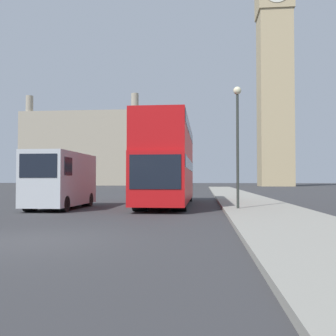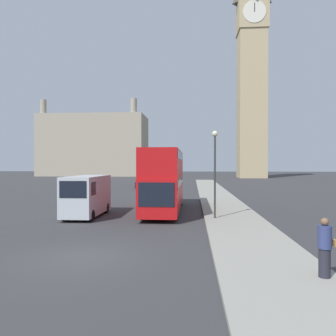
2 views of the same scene
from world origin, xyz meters
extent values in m
plane|color=#333335|center=(0.00, 0.00, 0.00)|extent=(300.00, 300.00, 0.00)
cube|color=gray|center=(6.87, 0.00, 0.07)|extent=(3.73, 120.00, 0.15)
cube|color=tan|center=(19.84, 75.61, 19.11)|extent=(6.98, 6.98, 38.22)
cube|color=#9E937F|center=(-26.18, 87.89, 9.27)|extent=(31.75, 14.92, 18.54)
cylinder|color=#9E937F|center=(-39.67, 81.55, 20.58)|extent=(1.79, 1.79, 4.08)
cylinder|color=#9E937F|center=(-12.68, 81.55, 20.58)|extent=(1.79, 1.79, 4.08)
cube|color=#B71114|center=(2.12, 12.36, 1.48)|extent=(2.45, 10.97, 2.40)
cube|color=#B71114|center=(2.12, 12.36, 3.63)|extent=(2.45, 10.75, 1.89)
cube|color=black|center=(2.12, 12.36, 2.25)|extent=(2.49, 10.53, 0.55)
cube|color=black|center=(2.12, 12.36, 4.20)|extent=(2.49, 10.32, 0.55)
cube|color=black|center=(2.12, 6.86, 1.77)|extent=(2.16, 0.03, 1.44)
cylinder|color=black|center=(1.23, 8.52, 0.51)|extent=(0.69, 1.02, 1.02)
cylinder|color=black|center=(3.00, 8.52, 0.51)|extent=(0.69, 1.02, 1.02)
cylinder|color=black|center=(1.23, 16.20, 0.51)|extent=(0.69, 1.02, 1.02)
cylinder|color=black|center=(3.00, 16.20, 0.51)|extent=(0.69, 1.02, 1.02)
cube|color=#B2B7BC|center=(-2.93, 9.52, 1.48)|extent=(1.97, 5.25, 2.56)
cube|color=black|center=(-2.93, 6.88, 2.04)|extent=(1.68, 0.02, 1.02)
cube|color=black|center=(-2.93, 7.81, 2.04)|extent=(2.00, 0.95, 0.82)
cylinder|color=black|center=(-3.67, 7.73, 0.36)|extent=(0.49, 0.72, 0.72)
cylinder|color=black|center=(-2.19, 7.73, 0.36)|extent=(0.49, 0.72, 0.72)
cylinder|color=black|center=(-3.67, 11.31, 0.36)|extent=(0.49, 0.72, 0.72)
cylinder|color=black|center=(-2.19, 11.31, 0.36)|extent=(0.49, 0.72, 0.72)
cylinder|color=#2D332D|center=(5.66, 8.67, 2.74)|extent=(0.12, 0.12, 5.17)
sphere|color=beige|center=(5.66, 8.67, 5.50)|extent=(0.36, 0.36, 0.36)
cube|color=black|center=(-3.08, 36.25, 0.57)|extent=(1.80, 4.52, 0.83)
cube|color=black|center=(-3.08, 36.37, 1.26)|extent=(1.62, 2.17, 0.55)
cylinder|color=black|center=(-3.79, 34.81, 0.32)|extent=(0.40, 0.64, 0.64)
cylinder|color=black|center=(-2.38, 34.81, 0.32)|extent=(0.40, 0.64, 0.64)
cylinder|color=black|center=(-3.79, 37.70, 0.32)|extent=(0.40, 0.64, 0.64)
cylinder|color=black|center=(-2.38, 37.70, 0.32)|extent=(0.40, 0.64, 0.64)
camera|label=1|loc=(4.12, -8.48, 1.44)|focal=40.00mm
camera|label=2|loc=(4.22, -12.25, 3.56)|focal=35.00mm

